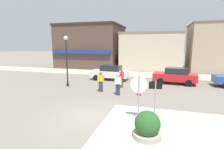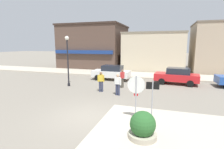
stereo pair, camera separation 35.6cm
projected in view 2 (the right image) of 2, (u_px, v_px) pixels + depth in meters
name	position (u px, v px, depth m)	size (l,w,h in m)	color
ground_plane	(89.00, 116.00, 9.21)	(160.00, 160.00, 0.00)	gray
sidewalk_corner	(171.00, 132.00, 7.35)	(6.40, 4.80, 0.15)	#B7AD99
kerb_far	(134.00, 75.00, 21.66)	(80.00, 4.00, 0.15)	#B7AD99
stop_sign	(136.00, 92.00, 8.23)	(0.82, 0.12, 2.30)	#9E9EA3
one_way_sign	(152.00, 97.00, 8.05)	(0.60, 0.08, 2.10)	#9E9EA3
planter	(143.00, 128.00, 6.72)	(1.10, 1.10, 1.23)	#ADA38E
lamp_post	(68.00, 54.00, 15.52)	(0.36, 0.36, 4.54)	black
parked_car_nearest	(111.00, 72.00, 18.72)	(4.04, 1.96, 1.56)	white
parked_car_second	(177.00, 76.00, 16.66)	(4.16, 2.20, 1.56)	red
pedestrian_crossing_near	(118.00, 84.00, 12.92)	(0.56, 0.26, 1.61)	#2D334C
pedestrian_crossing_far	(101.00, 81.00, 13.93)	(0.56, 0.29, 1.61)	#2D334C
pedestrian_kerb_side	(122.00, 78.00, 15.21)	(0.33, 0.55, 1.61)	#4C473D
building_corner_shop	(95.00, 47.00, 29.26)	(9.85, 8.88, 6.88)	brown
building_storefront_left_near	(154.00, 52.00, 25.82)	(8.54, 6.72, 5.45)	beige
building_storefront_left_mid	(218.00, 48.00, 23.89)	(6.64, 7.10, 6.62)	tan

